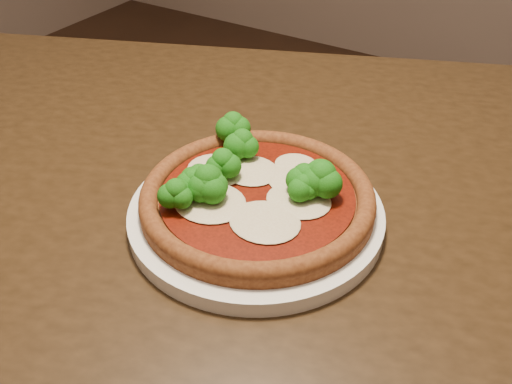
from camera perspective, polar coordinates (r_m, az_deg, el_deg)
The scene contains 3 objects.
dining_table at distance 0.74m, azimuth -1.56°, elevation -5.44°, with size 1.55×1.30×0.75m.
plate at distance 0.64m, azimuth 0.00°, elevation -2.24°, with size 0.28×0.28×0.02m, color white.
pizza at distance 0.63m, azimuth -0.23°, elevation 0.22°, with size 0.26×0.26×0.06m.
Camera 1 is at (0.51, -0.60, 1.16)m, focal length 40.00 mm.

